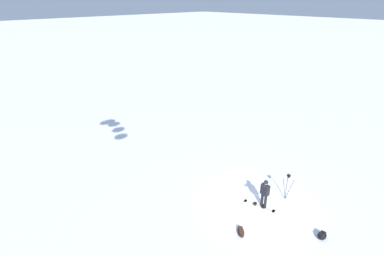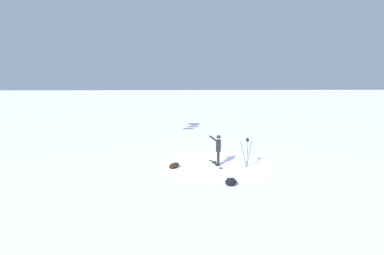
{
  "view_description": "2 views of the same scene",
  "coord_description": "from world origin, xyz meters",
  "px_view_note": "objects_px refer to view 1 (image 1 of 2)",
  "views": [
    {
      "loc": [
        10.57,
        6.06,
        9.72
      ],
      "look_at": [
        4.72,
        -0.06,
        5.84
      ],
      "focal_mm": 26.79,
      "sensor_mm": 36.0,
      "label": 1
    },
    {
      "loc": [
        2.2,
        14.46,
        4.27
      ],
      "look_at": [
        1.37,
        0.66,
        2.09
      ],
      "focal_mm": 26.69,
      "sensor_mm": 36.0,
      "label": 2
    }
  ],
  "objects_px": {
    "snowboard": "(259,206)",
    "camera_tripod": "(288,182)",
    "snowboarder": "(265,191)",
    "gear_bag_small": "(322,235)",
    "gear_bag_large": "(241,231)"
  },
  "relations": [
    {
      "from": "camera_tripod",
      "to": "snowboarder",
      "type": "bearing_deg",
      "value": -17.98
    },
    {
      "from": "snowboarder",
      "to": "camera_tripod",
      "type": "relative_size",
      "value": 1.08
    },
    {
      "from": "gear_bag_small",
      "to": "snowboard",
      "type": "bearing_deg",
      "value": -86.54
    },
    {
      "from": "snowboarder",
      "to": "camera_tripod",
      "type": "xyz_separation_m",
      "value": [
        -1.39,
        0.45,
        0.1
      ]
    },
    {
      "from": "snowboard",
      "to": "gear_bag_large",
      "type": "relative_size",
      "value": 2.64
    },
    {
      "from": "snowboarder",
      "to": "gear_bag_small",
      "type": "height_order",
      "value": "snowboarder"
    },
    {
      "from": "snowboarder",
      "to": "camera_tripod",
      "type": "bearing_deg",
      "value": 162.02
    },
    {
      "from": "snowboarder",
      "to": "camera_tripod",
      "type": "distance_m",
      "value": 1.47
    },
    {
      "from": "gear_bag_large",
      "to": "snowboard",
      "type": "bearing_deg",
      "value": -166.95
    },
    {
      "from": "snowboarder",
      "to": "camera_tripod",
      "type": "height_order",
      "value": "snowboarder"
    },
    {
      "from": "snowboard",
      "to": "camera_tripod",
      "type": "relative_size",
      "value": 1.21
    },
    {
      "from": "snowboarder",
      "to": "gear_bag_small",
      "type": "distance_m",
      "value": 3.09
    },
    {
      "from": "snowboarder",
      "to": "gear_bag_large",
      "type": "distance_m",
      "value": 2.45
    },
    {
      "from": "snowboarder",
      "to": "snowboard",
      "type": "xyz_separation_m",
      "value": [
        0.1,
        -0.16,
        -0.94
      ]
    },
    {
      "from": "snowboarder",
      "to": "gear_bag_large",
      "type": "height_order",
      "value": "snowboarder"
    }
  ]
}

